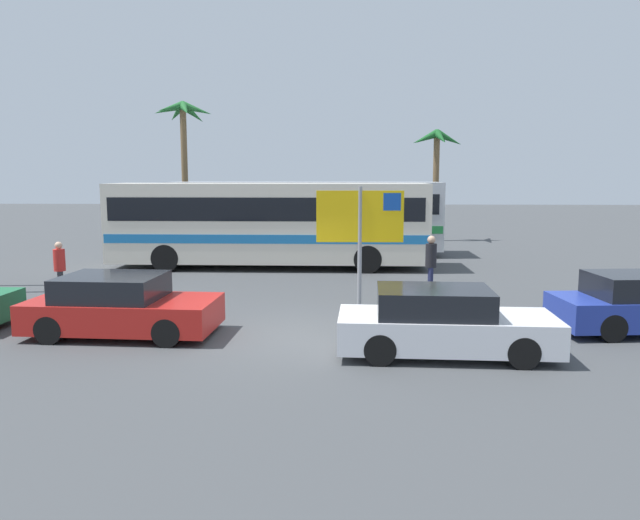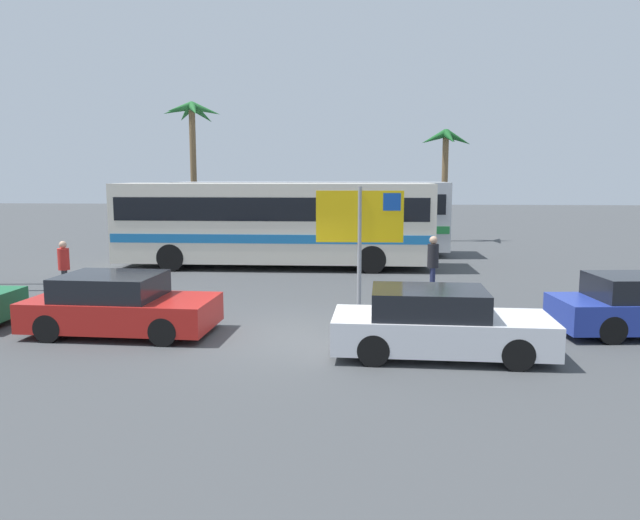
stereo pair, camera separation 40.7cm
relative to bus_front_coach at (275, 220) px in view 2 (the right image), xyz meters
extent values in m
plane|color=#424447|center=(1.74, -9.84, -1.78)|extent=(120.00, 120.00, 0.00)
cube|color=silver|center=(0.00, 0.00, -0.06)|extent=(11.78, 2.66, 2.90)
cube|color=black|center=(0.00, 0.00, 0.49)|extent=(11.31, 2.69, 0.84)
cube|color=#1E70B7|center=(0.00, 0.00, -0.57)|extent=(11.67, 2.69, 0.32)
cylinder|color=black|center=(3.65, 1.21, -1.28)|extent=(1.00, 0.28, 1.00)
cylinder|color=black|center=(3.65, -1.21, -1.28)|extent=(1.00, 0.28, 1.00)
cylinder|color=black|center=(-3.65, 1.21, -1.28)|extent=(1.00, 0.28, 1.00)
cylinder|color=black|center=(-3.65, -1.21, -1.28)|extent=(1.00, 0.28, 1.00)
cube|color=silver|center=(1.09, 3.96, -0.06)|extent=(11.78, 2.66, 2.90)
cube|color=black|center=(1.09, 3.96, 0.49)|extent=(11.31, 2.69, 0.84)
cube|color=#23843D|center=(1.09, 3.96, -0.57)|extent=(11.67, 2.69, 0.32)
cylinder|color=black|center=(4.75, 5.17, -1.28)|extent=(1.00, 0.28, 1.00)
cylinder|color=black|center=(4.75, 2.76, -1.28)|extent=(1.00, 0.28, 1.00)
cylinder|color=black|center=(-2.56, 5.17, -1.28)|extent=(1.00, 0.28, 1.00)
cylinder|color=black|center=(-2.56, 2.76, -1.28)|extent=(1.00, 0.28, 1.00)
cylinder|color=gray|center=(3.20, -7.46, -0.18)|extent=(0.11, 0.11, 3.20)
cube|color=yellow|center=(3.20, -7.46, 0.67)|extent=(2.20, 0.12, 1.30)
cube|color=#1447A8|center=(4.00, -7.44, 1.04)|extent=(0.44, 0.08, 0.44)
cube|color=silver|center=(4.79, -11.23, -1.30)|extent=(4.22, 1.83, 0.64)
cube|color=black|center=(4.54, -11.22, -0.72)|extent=(2.22, 1.62, 0.52)
cylinder|color=black|center=(6.10, -10.52, -1.48)|extent=(0.61, 0.18, 0.60)
cylinder|color=black|center=(6.05, -12.04, -1.48)|extent=(0.61, 0.18, 0.60)
cylinder|color=black|center=(3.53, -10.42, -1.48)|extent=(0.61, 0.18, 0.60)
cylinder|color=black|center=(3.47, -11.94, -1.48)|extent=(0.61, 0.18, 0.60)
cube|color=red|center=(-2.01, -9.95, -1.30)|extent=(4.13, 2.10, 0.64)
cube|color=black|center=(-2.26, -9.94, -0.72)|extent=(2.19, 1.85, 0.52)
cylinder|color=black|center=(-0.72, -9.14, -1.48)|extent=(0.61, 0.19, 0.60)
cylinder|color=black|center=(-0.81, -10.89, -1.48)|extent=(0.61, 0.19, 0.60)
cylinder|color=black|center=(-3.22, -9.01, -1.48)|extent=(0.61, 0.19, 0.60)
cylinder|color=black|center=(-3.31, -10.76, -1.48)|extent=(0.61, 0.19, 0.60)
cylinder|color=black|center=(8.30, -8.65, -1.48)|extent=(0.61, 0.21, 0.60)
cylinder|color=black|center=(8.44, -10.16, -1.48)|extent=(0.61, 0.21, 0.60)
cylinder|color=#2D2D33|center=(-5.29, -5.92, -1.39)|extent=(0.13, 0.13, 0.78)
cylinder|color=#2D2D33|center=(-5.24, -6.09, -1.39)|extent=(0.13, 0.13, 0.78)
cylinder|color=red|center=(-5.27, -6.01, -0.69)|extent=(0.32, 0.32, 0.62)
sphere|color=tan|center=(-5.27, -6.01, -0.28)|extent=(0.21, 0.21, 0.21)
cylinder|color=#1E2347|center=(5.30, -5.45, -1.36)|extent=(0.13, 0.13, 0.85)
cylinder|color=#1E2347|center=(5.30, -5.27, -1.36)|extent=(0.13, 0.13, 0.85)
cylinder|color=black|center=(5.30, -5.36, -0.59)|extent=(0.32, 0.32, 0.68)
sphere|color=tan|center=(5.30, -5.36, -0.14)|extent=(0.23, 0.23, 0.23)
cylinder|color=brown|center=(-5.37, 8.48, 1.60)|extent=(0.32, 0.32, 6.77)
cone|color=#23662D|center=(-4.64, 8.51, 4.96)|extent=(1.59, 0.50, 0.86)
cone|color=#23662D|center=(-4.98, 9.01, 4.82)|extent=(1.25, 1.50, 1.13)
cone|color=#23662D|center=(-5.81, 9.00, 4.86)|extent=(1.34, 1.48, 1.05)
cone|color=#23662D|center=(-6.10, 8.46, 4.98)|extent=(1.59, 0.49, 0.83)
cone|color=#23662D|center=(-5.82, 7.90, 5.00)|extent=(1.32, 1.52, 0.80)
cone|color=#23662D|center=(-5.09, 7.82, 4.92)|extent=(1.02, 1.62, 0.94)
cylinder|color=brown|center=(7.65, 9.84, 0.93)|extent=(0.32, 0.32, 5.44)
cone|color=#195623|center=(8.29, 9.85, 3.56)|extent=(1.47, 0.47, 0.99)
cone|color=#195623|center=(7.97, 10.43, 3.66)|extent=(1.09, 1.50, 0.81)
cone|color=#195623|center=(7.06, 10.14, 3.62)|extent=(1.51, 1.07, 0.89)
cone|color=#195623|center=(7.05, 9.56, 3.59)|extent=(1.52, 1.01, 0.93)
cone|color=#195623|center=(7.76, 9.20, 3.59)|extent=(0.68, 1.52, 0.94)
camera|label=1|loc=(2.78, -22.86, 1.70)|focal=34.32mm
camera|label=2|loc=(3.19, -22.84, 1.70)|focal=34.32mm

